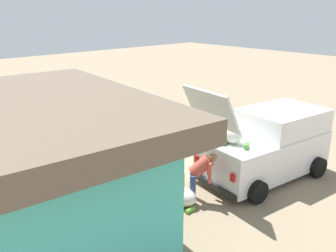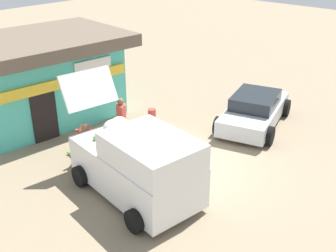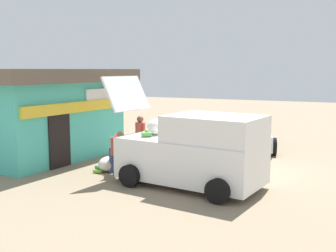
# 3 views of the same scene
# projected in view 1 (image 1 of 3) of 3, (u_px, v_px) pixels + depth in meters

# --- Properties ---
(ground_plane) EXTENTS (60.00, 60.00, 0.00)m
(ground_plane) POSITION_uv_depth(u_px,v_px,m) (202.00, 154.00, 12.42)
(ground_plane) COLOR gray
(storefront_bar) EXTENTS (6.50, 4.92, 3.19)m
(storefront_bar) POSITION_uv_depth(u_px,v_px,m) (39.00, 173.00, 7.16)
(storefront_bar) COLOR #4CC6B7
(storefront_bar) RESTS_ON ground_plane
(delivery_van) EXTENTS (2.63, 4.60, 2.98)m
(delivery_van) POSITION_uv_depth(u_px,v_px,m) (267.00, 144.00, 10.57)
(delivery_van) COLOR white
(delivery_van) RESTS_ON ground_plane
(parked_sedan) EXTENTS (4.33, 2.94, 1.22)m
(parked_sedan) POSITION_uv_depth(u_px,v_px,m) (139.00, 115.00, 14.92)
(parked_sedan) COLOR #B2B7BC
(parked_sedan) RESTS_ON ground_plane
(vendor_standing) EXTENTS (0.47, 0.49, 1.63)m
(vendor_standing) POSITION_uv_depth(u_px,v_px,m) (160.00, 152.00, 10.15)
(vendor_standing) COLOR #726047
(vendor_standing) RESTS_ON ground_plane
(customer_bending) EXTENTS (0.71, 0.71, 1.36)m
(customer_bending) POSITION_uv_depth(u_px,v_px,m) (200.00, 172.00, 9.15)
(customer_bending) COLOR navy
(customer_bending) RESTS_ON ground_plane
(unloaded_banana_pile) EXTENTS (0.81, 0.80, 0.46)m
(unloaded_banana_pile) POSITION_uv_depth(u_px,v_px,m) (183.00, 197.00, 9.12)
(unloaded_banana_pile) COLOR silver
(unloaded_banana_pile) RESTS_ON ground_plane
(paint_bucket) EXTENTS (0.31, 0.31, 0.37)m
(paint_bucket) POSITION_uv_depth(u_px,v_px,m) (101.00, 160.00, 11.47)
(paint_bucket) COLOR #BF3F33
(paint_bucket) RESTS_ON ground_plane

